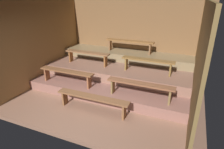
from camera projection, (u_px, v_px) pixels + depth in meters
name	position (u px, v px, depth m)	size (l,w,h in m)	color
ground	(109.00, 91.00, 6.16)	(5.61, 4.80, 0.08)	#916750
wall_back	(130.00, 36.00, 7.36)	(5.61, 0.06, 2.73)	brown
wall_left	(44.00, 42.00, 6.50)	(0.06, 4.80, 2.73)	olive
wall_right	(199.00, 59.00, 4.75)	(0.06, 4.80, 2.73)	olive
platform_lower	(116.00, 80.00, 6.55)	(4.81, 2.93, 0.29)	#8D5F53
platform_middle	(120.00, 68.00, 6.77)	(4.81, 2.14, 0.29)	#8A614F
platform_upper	(126.00, 55.00, 7.19)	(4.81, 0.91, 0.29)	olive
bench_floor_center	(92.00, 99.00, 4.91)	(1.98, 0.25, 0.43)	brown
bench_lower_left	(67.00, 73.00, 5.79)	(1.78, 0.25, 0.43)	brown
bench_lower_right	(140.00, 86.00, 4.97)	(1.78, 0.25, 0.43)	brown
bench_middle_left	(87.00, 54.00, 6.62)	(1.62, 0.25, 0.43)	brown
bench_middle_right	(148.00, 62.00, 5.86)	(1.62, 0.25, 0.43)	brown
bench_upper_center	(130.00, 43.00, 6.96)	(1.77, 0.25, 0.43)	brown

